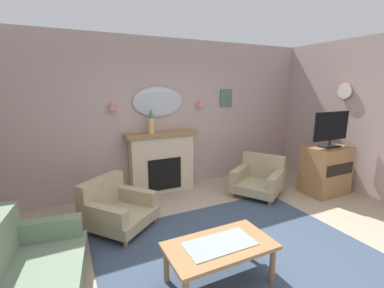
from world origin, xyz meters
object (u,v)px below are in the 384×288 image
Objects in this scene: wall_mirror at (158,102)px; armchair_in_corner at (115,207)px; mantel_vase_left at (151,122)px; floral_couch at (14,285)px; wall_clock at (345,91)px; armchair_near_fireplace at (259,178)px; fireplace at (162,163)px; tv_cabinet at (326,170)px; wall_sconce_right at (200,103)px; tv_flatscreen at (331,128)px; framed_picture at (226,98)px; coffee_table at (220,249)px; wall_sconce_left at (112,106)px.

wall_mirror reaches higher than armchair_in_corner.
floral_couch is at bearing -132.05° from mantel_vase_left.
mantel_vase_left is 1.40× the size of wall_clock.
floral_couch is at bearing -132.68° from wall_mirror.
mantel_vase_left reaches higher than armchair_near_fireplace.
fireplace reaches higher than tv_cabinet.
floral_couch is 1.62× the size of armchair_near_fireplace.
wall_sconce_right is at bearing 37.20° from floral_couch.
wall_sconce_right is at bearing 6.52° from mantel_vase_left.
fireplace is 3.17m from tv_flatscreen.
wall_mirror reaches higher than armchair_near_fireplace.
wall_sconce_right is at bearing 150.42° from wall_clock.
mantel_vase_left is at bearing 153.79° from armchair_near_fireplace.
framed_picture reaches higher than wall_sconce_right.
coffee_table is 0.61× the size of floral_couch.
wall_sconce_right is 0.39× the size of framed_picture.
tv_flatscreen is (2.74, -1.59, -0.46)m from wall_mirror.
wall_sconce_left is 1.75m from armchair_in_corner.
wall_sconce_right is 2.58m from armchair_in_corner.
armchair_near_fireplace is at bearing -29.78° from fireplace.
framed_picture is 2.08m from tv_flatscreen.
armchair_in_corner is at bearing 115.13° from coffee_table.
mantel_vase_left is 3.70m from wall_clock.
tv_cabinet is (1.24, -1.58, -1.30)m from framed_picture.
coffee_table is (-3.56, -1.32, -1.52)m from wall_clock.
floral_couch is at bearing -142.80° from wall_sconce_right.
armchair_near_fireplace is (1.59, -1.05, -1.40)m from wall_mirror.
armchair_near_fireplace is at bearing 41.39° from coffee_table.
fireplace is 0.82m from mantel_vase_left.
tv_flatscreen is (1.24, -1.60, -0.50)m from framed_picture.
wall_mirror is 1.50m from framed_picture.
tv_flatscreen reaches higher than coffee_table.
tv_flatscreen is at bearing -160.89° from wall_clock.
wall_clock is 1.54m from tv_cabinet.
mantel_vase_left is 3.11× the size of wall_sconce_left.
wall_sconce_right reaches higher than armchair_in_corner.
mantel_vase_left reaches higher than floral_couch.
wall_sconce_right is 0.17× the size of tv_flatscreen.
wall_sconce_left is 1.00× the size of wall_sconce_right.
framed_picture is 0.20× the size of floral_couch.
wall_sconce_left is at bearing 78.64° from armchair_in_corner.
fireplace is 1.85m from armchair_near_fireplace.
fireplace is at bearing 42.79° from armchair_in_corner.
framed_picture is (2.35, 0.06, 0.09)m from wall_sconce_left.
wall_mirror is at bearing 47.32° from floral_couch.
framed_picture is 0.32× the size of armchair_in_corner.
floral_couch is (-2.14, -2.17, -0.25)m from fireplace.
wall_sconce_left is 0.13× the size of coffee_table.
tv_cabinet is at bearing 20.84° from coffee_table.
mantel_vase_left is 1.75m from framed_picture.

